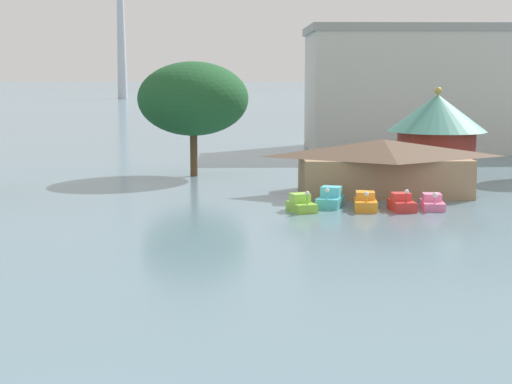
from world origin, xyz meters
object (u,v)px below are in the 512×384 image
object	(u,v)px
pedal_boat_cyan	(330,199)
boathouse	(383,165)
pedal_boat_orange	(365,203)
pedal_boat_pink	(432,203)
shoreline_tree_mid	(193,99)
pedal_boat_red	(402,203)
green_roof_pavilion	(437,132)
pedal_boat_lime	(301,204)
background_building_block	(448,88)

from	to	relation	value
pedal_boat_cyan	boathouse	size ratio (longest dim) A/B	0.22
pedal_boat_orange	pedal_boat_pink	world-z (taller)	pedal_boat_orange
pedal_boat_orange	shoreline_tree_mid	world-z (taller)	shoreline_tree_mid
pedal_boat_cyan	pedal_boat_orange	size ratio (longest dim) A/B	1.07
pedal_boat_red	shoreline_tree_mid	bearing A→B (deg)	-146.17
pedal_boat_cyan	pedal_boat_orange	bearing A→B (deg)	78.35
pedal_boat_red	green_roof_pavilion	world-z (taller)	green_roof_pavilion
pedal_boat_orange	shoreline_tree_mid	distance (m)	24.89
shoreline_tree_mid	green_roof_pavilion	bearing A→B (deg)	-4.99
pedal_boat_orange	pedal_boat_red	bearing A→B (deg)	88.39
pedal_boat_lime	shoreline_tree_mid	world-z (taller)	shoreline_tree_mid
shoreline_tree_mid	background_building_block	size ratio (longest dim) A/B	0.30
shoreline_tree_mid	pedal_boat_lime	bearing A→B (deg)	-65.93
pedal_boat_cyan	pedal_boat_orange	world-z (taller)	pedal_boat_cyan
pedal_boat_lime	pedal_boat_red	bearing A→B (deg)	71.14
pedal_boat_pink	pedal_boat_cyan	bearing A→B (deg)	-92.44
boathouse	green_roof_pavilion	xyz separation A→B (m)	(6.99, 9.81, 2.09)
pedal_boat_red	pedal_boat_pink	distance (m)	2.53
pedal_boat_orange	pedal_boat_red	size ratio (longest dim) A/B	1.18
boathouse	shoreline_tree_mid	size ratio (longest dim) A/B	1.31
pedal_boat_lime	green_roof_pavilion	distance (m)	23.40
pedal_boat_cyan	pedal_boat_pink	world-z (taller)	pedal_boat_cyan
pedal_boat_pink	background_building_block	world-z (taller)	background_building_block
green_roof_pavilion	shoreline_tree_mid	world-z (taller)	shoreline_tree_mid
pedal_boat_lime	pedal_boat_cyan	world-z (taller)	pedal_boat_lime
pedal_boat_cyan	boathouse	bearing A→B (deg)	159.45
pedal_boat_lime	boathouse	bearing A→B (deg)	117.67
pedal_boat_pink	green_roof_pavilion	size ratio (longest dim) A/B	0.32
pedal_boat_cyan	shoreline_tree_mid	world-z (taller)	shoreline_tree_mid
pedal_boat_red	boathouse	world-z (taller)	boathouse
pedal_boat_orange	shoreline_tree_mid	size ratio (longest dim) A/B	0.27
pedal_boat_orange	green_roof_pavilion	distance (m)	20.38
pedal_boat_cyan	pedal_boat_pink	distance (m)	7.57
pedal_boat_pink	shoreline_tree_mid	xyz separation A→B (m)	(-18.79, 19.20, 7.12)
pedal_boat_pink	green_roof_pavilion	world-z (taller)	green_roof_pavilion
green_roof_pavilion	shoreline_tree_mid	size ratio (longest dim) A/B	0.84
green_roof_pavilion	background_building_block	size ratio (longest dim) A/B	0.25
pedal_boat_orange	background_building_block	distance (m)	49.79
boathouse	shoreline_tree_mid	bearing A→B (deg)	144.16
pedal_boat_lime	pedal_boat_cyan	distance (m)	3.02
pedal_boat_lime	pedal_boat_pink	bearing A→B (deg)	74.89
pedal_boat_orange	boathouse	xyz separation A→B (m)	(2.70, 7.68, 1.87)
pedal_boat_pink	green_roof_pavilion	distance (m)	18.22
pedal_boat_orange	boathouse	world-z (taller)	boathouse
pedal_boat_pink	shoreline_tree_mid	world-z (taller)	shoreline_tree_mid
pedal_boat_cyan	pedal_boat_pink	xyz separation A→B (m)	(7.49, -1.09, -0.14)
pedal_boat_red	boathouse	xyz separation A→B (m)	(0.06, 8.03, 1.88)
pedal_boat_red	background_building_block	world-z (taller)	background_building_block
shoreline_tree_mid	pedal_boat_red	bearing A→B (deg)	-50.56
background_building_block	pedal_boat_cyan	bearing A→B (deg)	-115.14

